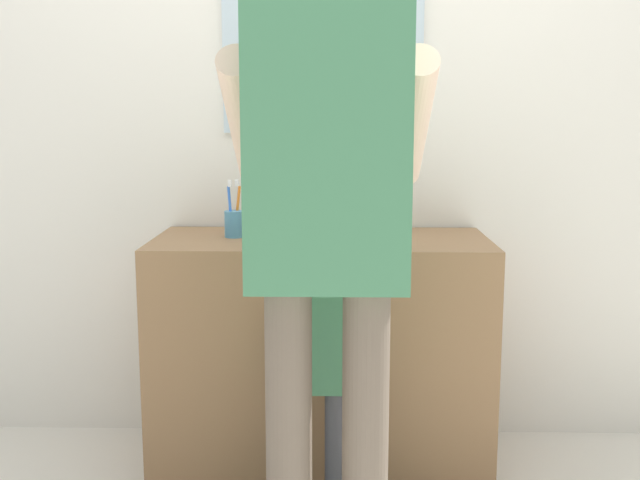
% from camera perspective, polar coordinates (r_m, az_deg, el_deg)
% --- Properties ---
extents(back_wall, '(4.40, 0.10, 2.70)m').
position_cam_1_polar(back_wall, '(3.02, 0.22, 10.62)').
color(back_wall, silver).
rests_on(back_wall, ground).
extents(vanity_cabinet, '(1.20, 0.54, 0.85)m').
position_cam_1_polar(vanity_cabinet, '(2.84, 0.07, -8.33)').
color(vanity_cabinet, olive).
rests_on(vanity_cabinet, ground).
extents(sink_basin, '(0.32, 0.32, 0.11)m').
position_cam_1_polar(sink_basin, '(2.71, 0.07, 1.25)').
color(sink_basin, silver).
rests_on(sink_basin, vanity_cabinet).
extents(faucet, '(0.18, 0.14, 0.18)m').
position_cam_1_polar(faucet, '(2.91, 0.16, 2.29)').
color(faucet, '#B7BABF').
rests_on(faucet, vanity_cabinet).
extents(toothbrush_cup, '(0.07, 0.07, 0.21)m').
position_cam_1_polar(toothbrush_cup, '(2.78, -6.39, 1.32)').
color(toothbrush_cup, '#4C8EB2').
rests_on(toothbrush_cup, vanity_cabinet).
extents(child_toddler, '(0.29, 0.29, 0.95)m').
position_cam_1_polar(child_toddler, '(2.42, -0.14, -8.02)').
color(child_toddler, '#47474C').
rests_on(child_toddler, ground).
extents(adult_parent, '(0.56, 0.59, 1.81)m').
position_cam_1_polar(adult_parent, '(2.01, 0.56, 3.63)').
color(adult_parent, '#6B5B4C').
rests_on(adult_parent, ground).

